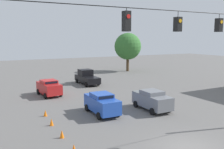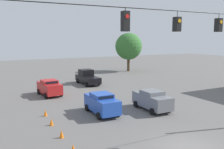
{
  "view_description": "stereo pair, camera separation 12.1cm",
  "coord_description": "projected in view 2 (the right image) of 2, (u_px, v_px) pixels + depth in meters",
  "views": [
    {
      "loc": [
        11.04,
        10.69,
        6.79
      ],
      "look_at": [
        1.04,
        -8.27,
        3.63
      ],
      "focal_mm": 40.0,
      "sensor_mm": 36.0,
      "label": 1
    },
    {
      "loc": [
        10.93,
        10.74,
        6.79
      ],
      "look_at": [
        1.04,
        -8.27,
        3.63
      ],
      "focal_mm": 40.0,
      "sensor_mm": 36.0,
      "label": 2
    }
  ],
  "objects": [
    {
      "name": "ground_plane",
      "position": [
        188.0,
        149.0,
        15.41
      ],
      "size": [
        140.0,
        140.0,
        0.0
      ],
      "primitive_type": "plane",
      "color": "#605E5B"
    },
    {
      "name": "sedan_grey_crossing_near",
      "position": [
        152.0,
        100.0,
        23.59
      ],
      "size": [
        2.13,
        4.35,
        1.87
      ],
      "color": "slate",
      "rests_on": "ground_plane"
    },
    {
      "name": "traffic_cone_fourth",
      "position": [
        45.0,
        113.0,
        21.8
      ],
      "size": [
        0.31,
        0.31,
        0.57
      ],
      "primitive_type": "cone",
      "color": "orange",
      "rests_on": "ground_plane"
    },
    {
      "name": "traffic_cone_third",
      "position": [
        51.0,
        122.0,
        19.45
      ],
      "size": [
        0.31,
        0.31,
        0.57
      ],
      "primitive_type": "cone",
      "color": "orange",
      "rests_on": "ground_plane"
    },
    {
      "name": "tree_horizon_left",
      "position": [
        129.0,
        46.0,
        50.56
      ],
      "size": [
        5.42,
        5.42,
        7.78
      ],
      "color": "#4C3823",
      "rests_on": "ground_plane"
    },
    {
      "name": "pickup_truck_black_oncoming_deep",
      "position": [
        87.0,
        77.0,
        36.84
      ],
      "size": [
        2.24,
        5.35,
        2.12
      ],
      "color": "black",
      "rests_on": "ground_plane"
    },
    {
      "name": "sedan_blue_withflow_mid",
      "position": [
        102.0,
        103.0,
        22.33
      ],
      "size": [
        2.06,
        4.33,
        1.89
      ],
      "color": "#234CB2",
      "rests_on": "ground_plane"
    },
    {
      "name": "sedan_red_withflow_far",
      "position": [
        49.0,
        87.0,
        29.56
      ],
      "size": [
        2.34,
        4.26,
        1.85
      ],
      "color": "red",
      "rests_on": "ground_plane"
    },
    {
      "name": "traffic_cone_nearest",
      "position": [
        73.0,
        149.0,
        14.77
      ],
      "size": [
        0.31,
        0.31,
        0.57
      ],
      "primitive_type": "cone",
      "color": "orange",
      "rests_on": "ground_plane"
    },
    {
      "name": "overhead_signal_span",
      "position": [
        196.0,
        58.0,
        14.27
      ],
      "size": [
        23.21,
        0.38,
        8.92
      ],
      "color": "#4C473D",
      "rests_on": "ground_plane"
    },
    {
      "name": "traffic_cone_second",
      "position": [
        62.0,
        134.0,
        17.05
      ],
      "size": [
        0.31,
        0.31,
        0.57
      ],
      "primitive_type": "cone",
      "color": "orange",
      "rests_on": "ground_plane"
    }
  ]
}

